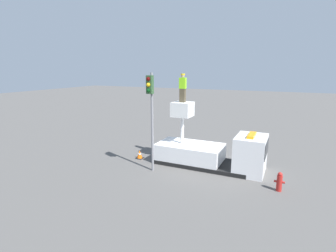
% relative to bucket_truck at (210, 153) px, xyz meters
% --- Properties ---
extents(ground_plane, '(120.00, 120.00, 0.00)m').
position_rel_bucket_truck_xyz_m(ground_plane, '(-0.51, 0.00, -0.86)').
color(ground_plane, '#565451').
extents(bucket_truck, '(6.62, 2.38, 3.88)m').
position_rel_bucket_truck_xyz_m(bucket_truck, '(0.00, 0.00, 0.00)').
color(bucket_truck, black).
rests_on(bucket_truck, ground).
extents(worker, '(0.40, 0.26, 1.75)m').
position_rel_bucket_truck_xyz_m(worker, '(-1.89, 0.00, 3.90)').
color(worker, brown).
rests_on(worker, bucket_truck).
extents(traffic_light_pole, '(0.34, 0.57, 5.71)m').
position_rel_bucket_truck_xyz_m(traffic_light_pole, '(-2.86, -2.31, 3.17)').
color(traffic_light_pole, gray).
rests_on(traffic_light_pole, ground).
extents(fire_hydrant, '(0.51, 0.27, 0.98)m').
position_rel_bucket_truck_xyz_m(fire_hydrant, '(4.06, -1.87, -0.38)').
color(fire_hydrant, '#B2231E').
rests_on(fire_hydrant, ground).
extents(traffic_cone_rear, '(0.46, 0.46, 0.58)m').
position_rel_bucket_truck_xyz_m(traffic_cone_rear, '(-4.69, -0.67, -0.59)').
color(traffic_cone_rear, black).
rests_on(traffic_cone_rear, ground).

